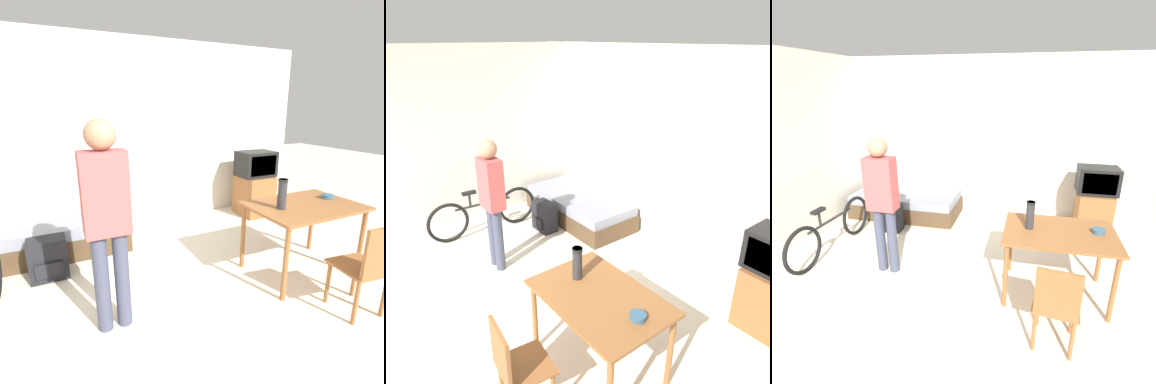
% 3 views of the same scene
% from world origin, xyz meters
% --- Properties ---
extents(ground_plane, '(20.00, 20.00, 0.00)m').
position_xyz_m(ground_plane, '(0.00, 0.00, 0.00)').
color(ground_plane, beige).
extents(wall_back, '(5.74, 0.06, 2.70)m').
position_xyz_m(wall_back, '(0.00, 3.44, 1.35)').
color(wall_back, silver).
rests_on(wall_back, ground_plane).
extents(wall_left, '(0.06, 4.41, 2.70)m').
position_xyz_m(wall_left, '(-2.40, 1.71, 1.35)').
color(wall_left, silver).
rests_on(wall_left, ground_plane).
extents(daybed, '(1.87, 0.88, 0.41)m').
position_xyz_m(daybed, '(-1.28, 2.89, 0.20)').
color(daybed, '#4C3823').
rests_on(daybed, ground_plane).
extents(dining_table, '(1.16, 0.79, 0.78)m').
position_xyz_m(dining_table, '(1.20, 1.21, 0.68)').
color(dining_table, brown).
rests_on(dining_table, ground_plane).
extents(wooden_chair, '(0.44, 0.44, 0.87)m').
position_xyz_m(wooden_chair, '(1.15, 0.41, 0.49)').
color(wooden_chair, brown).
rests_on(wooden_chair, ground_plane).
extents(bicycle, '(0.13, 1.69, 0.71)m').
position_xyz_m(bicycle, '(-1.79, 1.47, 0.32)').
color(bicycle, black).
rests_on(bicycle, ground_plane).
extents(person_standing, '(0.34, 0.23, 1.70)m').
position_xyz_m(person_standing, '(-0.82, 1.21, 0.99)').
color(person_standing, '#3D4256').
rests_on(person_standing, ground_plane).
extents(thermos_flask, '(0.09, 0.09, 0.31)m').
position_xyz_m(thermos_flask, '(0.88, 1.21, 0.94)').
color(thermos_flask, '#2D2D33').
rests_on(thermos_flask, dining_table).
extents(mate_bowl, '(0.13, 0.13, 0.05)m').
position_xyz_m(mate_bowl, '(1.59, 1.26, 0.80)').
color(mate_bowl, '#335670').
rests_on(mate_bowl, dining_table).
extents(backpack, '(0.38, 0.26, 0.45)m').
position_xyz_m(backpack, '(-1.30, 2.23, 0.22)').
color(backpack, black).
rests_on(backpack, ground_plane).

